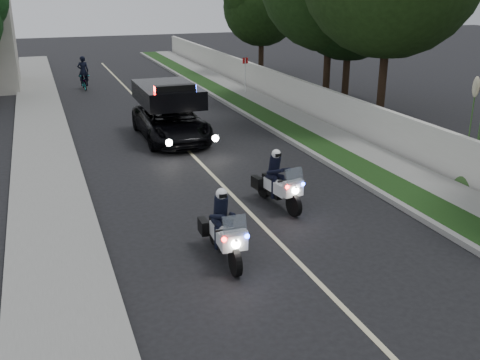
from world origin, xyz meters
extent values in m
plane|color=black|center=(0.00, 0.00, 0.00)|extent=(120.00, 120.00, 0.00)
cube|color=gray|center=(4.10, 10.00, 0.07)|extent=(0.20, 60.00, 0.15)
cube|color=#193814|center=(4.80, 10.00, 0.08)|extent=(1.20, 60.00, 0.16)
cube|color=gray|center=(6.10, 10.00, 0.08)|extent=(1.40, 60.00, 0.16)
cube|color=beige|center=(7.10, 10.00, 0.75)|extent=(0.22, 60.00, 1.50)
cube|color=gray|center=(-4.10, 10.00, 0.07)|extent=(0.20, 60.00, 0.15)
cube|color=gray|center=(-5.20, 10.00, 0.08)|extent=(2.00, 60.00, 0.16)
cube|color=#BFB78C|center=(0.00, 10.00, 0.00)|extent=(0.12, 50.00, 0.01)
imported|color=black|center=(-0.20, 10.73, 0.00)|extent=(2.40, 5.17, 2.51)
imported|color=black|center=(-2.40, 23.53, 0.00)|extent=(0.64, 1.71, 0.89)
imported|color=black|center=(-2.40, 23.53, 0.00)|extent=(0.65, 0.44, 1.76)
camera|label=1|loc=(-5.07, -10.40, 5.91)|focal=41.06mm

